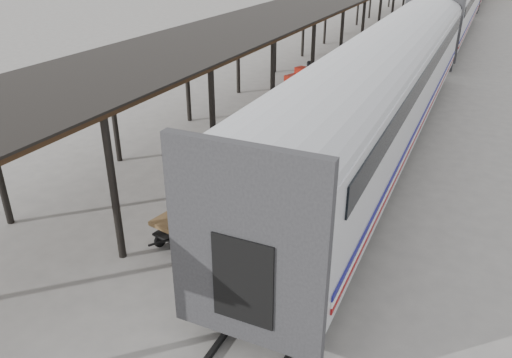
{
  "coord_description": "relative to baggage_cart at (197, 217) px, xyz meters",
  "views": [
    {
      "loc": [
        6.43,
        -10.45,
        7.6
      ],
      "look_at": [
        1.35,
        0.54,
        1.7
      ],
      "focal_mm": 35.0,
      "sensor_mm": 36.0,
      "label": 1
    }
  ],
  "objects": [
    {
      "name": "luggage_tug",
      "position": [
        -2.53,
        14.88,
        -0.07
      ],
      "size": [
        1.29,
        1.63,
        1.26
      ],
      "rotation": [
        0.0,
        0.0,
        -0.35
      ],
      "color": "maroon",
      "rests_on": "ground"
    },
    {
      "name": "pedestrian",
      "position": [
        -1.88,
        14.58,
        0.25
      ],
      "size": [
        1.13,
        0.7,
        1.79
      ],
      "primitive_type": "imported",
      "rotation": [
        0.0,
        0.0,
        3.41
      ],
      "color": "black",
      "rests_on": "ground"
    },
    {
      "name": "rails",
      "position": [
        3.24,
        34.35,
        -0.59
      ],
      "size": [
        1.54,
        150.0,
        0.12
      ],
      "color": "black",
      "rests_on": "ground"
    },
    {
      "name": "porter",
      "position": [
        0.25,
        -0.65,
        1.07
      ],
      "size": [
        0.44,
        0.65,
        1.72
      ],
      "primitive_type": "imported",
      "rotation": [
        0.0,
        0.0,
        1.62
      ],
      "color": "navy",
      "rests_on": "baggage_cart"
    },
    {
      "name": "train",
      "position": [
        3.23,
        34.14,
        2.04
      ],
      "size": [
        3.45,
        76.01,
        4.01
      ],
      "color": "silver",
      "rests_on": "ground"
    },
    {
      "name": "ground",
      "position": [
        0.04,
        0.35,
        -0.65
      ],
      "size": [
        160.0,
        160.0,
        0.0
      ],
      "primitive_type": "plane",
      "color": "slate",
      "rests_on": "ground"
    },
    {
      "name": "baggage_cart",
      "position": [
        0.0,
        0.0,
        0.0
      ],
      "size": [
        1.68,
        2.59,
        0.86
      ],
      "rotation": [
        0.0,
        0.0,
        -0.19
      ],
      "color": "brown",
      "rests_on": "ground"
    },
    {
      "name": "suitcase_stack",
      "position": [
        -0.07,
        0.39,
        0.42
      ],
      "size": [
        1.38,
        1.07,
        0.59
      ],
      "rotation": [
        0.0,
        0.0,
        -0.19
      ],
      "color": "#39393C",
      "rests_on": "baggage_cart"
    }
  ]
}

